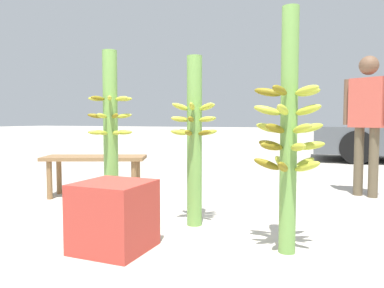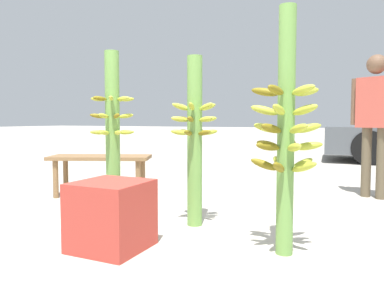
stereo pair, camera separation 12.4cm
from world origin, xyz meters
name	(u,v)px [view 1 (the left image)]	position (x,y,z in m)	size (l,w,h in m)	color
ground_plane	(168,243)	(0.00, 0.00, 0.00)	(80.00, 80.00, 0.00)	#B2AA9E
banana_stalk_left	(111,132)	(-0.77, 0.43, 0.77)	(0.40, 0.40, 1.49)	#6B9E47
banana_stalk_center	(194,138)	(0.00, 0.50, 0.73)	(0.39, 0.40, 1.41)	#6B9E47
banana_stalk_right	(289,130)	(0.82, 0.14, 0.81)	(0.47, 0.47, 1.61)	#6B9E47
vendor_person	(367,112)	(1.37, 2.36, 0.97)	(0.54, 0.33, 1.60)	brown
market_bench	(95,163)	(-1.50, 1.16, 0.39)	(1.22, 0.84, 0.47)	olive
produce_crate	(114,216)	(-0.28, -0.26, 0.23)	(0.46, 0.46, 0.46)	#B2382D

